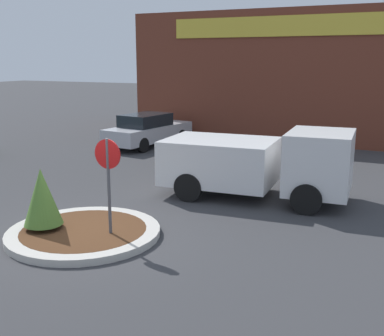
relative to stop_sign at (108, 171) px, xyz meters
The scene contains 7 objects.
ground_plane 1.69m from the stop_sign, behind, with size 120.00×120.00×0.00m, color #38383A.
traffic_island 1.62m from the stop_sign, behind, with size 3.42×3.42×0.16m.
stop_sign is the anchor object (origin of this frame).
island_shrub 1.70m from the stop_sign, 165.16° to the right, with size 0.87×0.87×1.39m.
utility_truck 4.96m from the stop_sign, 67.44° to the left, with size 5.36×2.62×2.00m.
storefront_building 16.71m from the stop_sign, 89.06° to the left, with size 15.87×6.07×6.14m.
parked_sedan_silver 11.75m from the stop_sign, 116.31° to the left, with size 2.33×4.79×1.48m.
Camera 1 is at (6.57, -8.21, 3.90)m, focal length 45.00 mm.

